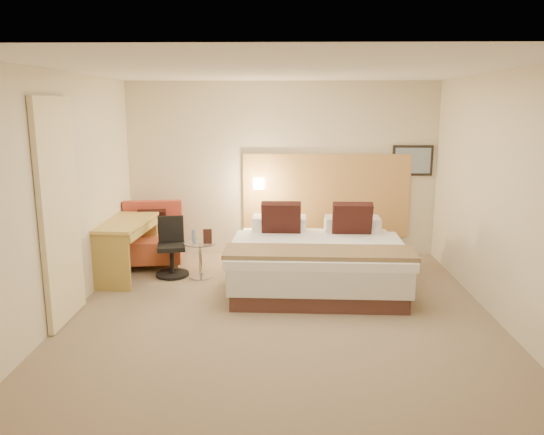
{
  "coord_description": "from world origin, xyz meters",
  "views": [
    {
      "loc": [
        0.03,
        -5.73,
        2.34
      ],
      "look_at": [
        -0.11,
        0.65,
        0.98
      ],
      "focal_mm": 35.0,
      "sensor_mm": 36.0,
      "label": 1
    }
  ],
  "objects_px": {
    "lounge_chair": "(152,240)",
    "side_table": "(200,258)",
    "desk_chair": "(172,252)",
    "bed": "(317,259)",
    "desk": "(127,233)"
  },
  "relations": [
    {
      "from": "lounge_chair",
      "to": "side_table",
      "type": "height_order",
      "value": "lounge_chair"
    },
    {
      "from": "lounge_chair",
      "to": "side_table",
      "type": "distance_m",
      "value": 1.02
    },
    {
      "from": "lounge_chair",
      "to": "desk_chair",
      "type": "relative_size",
      "value": 1.19
    },
    {
      "from": "desk_chair",
      "to": "lounge_chair",
      "type": "bearing_deg",
      "value": 127.82
    },
    {
      "from": "bed",
      "to": "desk",
      "type": "distance_m",
      "value": 2.61
    },
    {
      "from": "side_table",
      "to": "desk_chair",
      "type": "relative_size",
      "value": 0.64
    },
    {
      "from": "bed",
      "to": "desk_chair",
      "type": "bearing_deg",
      "value": 170.35
    },
    {
      "from": "lounge_chair",
      "to": "side_table",
      "type": "bearing_deg",
      "value": -37.12
    },
    {
      "from": "bed",
      "to": "lounge_chair",
      "type": "bearing_deg",
      "value": 160.45
    },
    {
      "from": "side_table",
      "to": "desk",
      "type": "xyz_separation_m",
      "value": [
        -1.01,
        0.03,
        0.35
      ]
    },
    {
      "from": "desk",
      "to": "bed",
      "type": "bearing_deg",
      "value": -5.81
    },
    {
      "from": "lounge_chair",
      "to": "desk",
      "type": "height_order",
      "value": "lounge_chair"
    },
    {
      "from": "bed",
      "to": "desk_chair",
      "type": "xyz_separation_m",
      "value": [
        -2.0,
        0.34,
        -0.01
      ]
    },
    {
      "from": "bed",
      "to": "lounge_chair",
      "type": "relative_size",
      "value": 2.33
    },
    {
      "from": "lounge_chair",
      "to": "desk_chair",
      "type": "xyz_separation_m",
      "value": [
        0.4,
        -0.51,
        -0.03
      ]
    }
  ]
}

